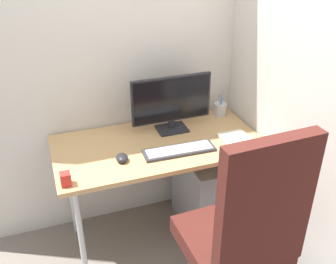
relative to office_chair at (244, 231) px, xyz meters
name	(u,v)px	position (x,y,z in m)	size (l,w,h in m)	color
ground_plane	(159,233)	(-0.18, 0.76, -0.64)	(8.00, 8.00, 0.00)	slate
wall_back	(139,22)	(-0.18, 1.11, 0.76)	(2.64, 0.04, 2.80)	silver
wall_side_right	(285,34)	(0.48, 0.56, 0.76)	(0.04, 2.02, 2.80)	silver
desk	(158,151)	(-0.18, 0.76, 0.04)	(1.27, 0.64, 0.74)	tan
office_chair	(244,231)	(0.00, 0.00, 0.00)	(0.59, 0.61, 1.21)	black
filing_cabinet	(215,189)	(0.23, 0.75, -0.35)	(0.46, 0.51, 0.57)	gray
monitor	(172,102)	(-0.04, 0.90, 0.30)	(0.52, 0.15, 0.36)	black
keyboard	(179,150)	(-0.10, 0.61, 0.12)	(0.43, 0.14, 0.02)	#333338
mouse	(122,158)	(-0.44, 0.63, 0.13)	(0.07, 0.09, 0.04)	black
pen_holder	(220,109)	(0.35, 0.98, 0.15)	(0.09, 0.09, 0.16)	silver
notebook	(237,140)	(0.28, 0.60, 0.12)	(0.17, 0.22, 0.02)	beige
desk_clamp_accessory	(66,179)	(-0.76, 0.51, 0.14)	(0.05, 0.05, 0.07)	red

